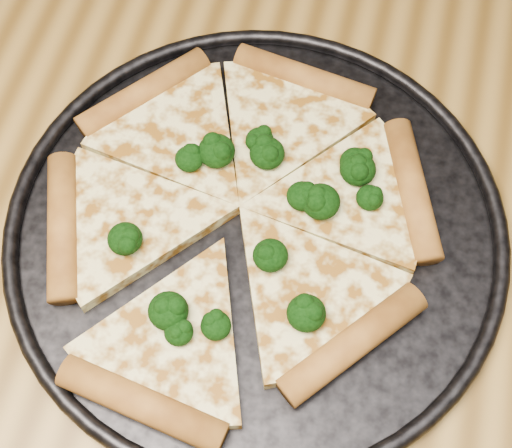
# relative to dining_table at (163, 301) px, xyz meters

# --- Properties ---
(ground) EXTENTS (4.00, 4.00, 0.00)m
(ground) POSITION_rel_dining_table_xyz_m (0.00, 0.00, -0.66)
(ground) COLOR brown
(ground) RESTS_ON ground
(dining_table) EXTENTS (1.20, 0.90, 0.75)m
(dining_table) POSITION_rel_dining_table_xyz_m (0.00, 0.00, 0.00)
(dining_table) COLOR olive
(dining_table) RESTS_ON ground
(pizza_pan) EXTENTS (0.40, 0.40, 0.02)m
(pizza_pan) POSITION_rel_dining_table_xyz_m (0.08, 0.04, 0.10)
(pizza_pan) COLOR black
(pizza_pan) RESTS_ON dining_table
(pizza) EXTENTS (0.33, 0.35, 0.02)m
(pizza) POSITION_rel_dining_table_xyz_m (0.06, 0.05, 0.11)
(pizza) COLOR #E5DB8C
(pizza) RESTS_ON pizza_pan
(broccoli_florets) EXTENTS (0.20, 0.20, 0.02)m
(broccoli_florets) POSITION_rel_dining_table_xyz_m (0.08, 0.05, 0.12)
(broccoli_florets) COLOR black
(broccoli_florets) RESTS_ON pizza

